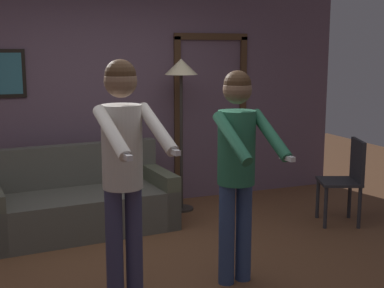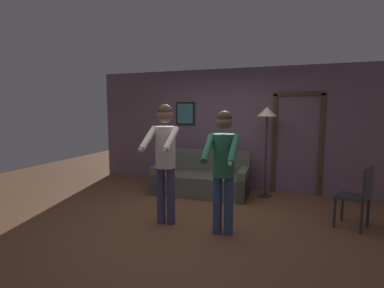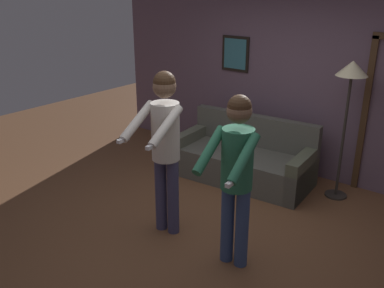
# 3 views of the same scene
# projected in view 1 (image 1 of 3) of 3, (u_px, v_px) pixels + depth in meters

# --- Properties ---
(ground_plane) EXTENTS (12.00, 12.00, 0.00)m
(ground_plane) POSITION_uv_depth(u_px,v_px,m) (155.00, 279.00, 4.44)
(ground_plane) COLOR brown
(back_wall_assembly) EXTENTS (6.40, 0.10, 2.60)m
(back_wall_assembly) POSITION_uv_depth(u_px,v_px,m) (97.00, 100.00, 6.25)
(back_wall_assembly) COLOR #6C5466
(back_wall_assembly) RESTS_ON ground_plane
(couch) EXTENTS (1.96, 0.99, 0.87)m
(couch) POSITION_uv_depth(u_px,v_px,m) (81.00, 205.00, 5.61)
(couch) COLOR #56554C
(couch) RESTS_ON ground_plane
(torchiere_lamp) EXTENTS (0.38, 0.38, 1.78)m
(torchiere_lamp) POSITION_uv_depth(u_px,v_px,m) (181.00, 81.00, 6.11)
(torchiere_lamp) COLOR #332D28
(torchiere_lamp) RESTS_ON ground_plane
(person_standing_left) EXTENTS (0.50, 0.73, 1.82)m
(person_standing_left) POSITION_uv_depth(u_px,v_px,m) (123.00, 156.00, 3.91)
(person_standing_left) COLOR #3E3D61
(person_standing_left) RESTS_ON ground_plane
(person_standing_right) EXTENTS (0.47, 0.64, 1.73)m
(person_standing_right) POSITION_uv_depth(u_px,v_px,m) (238.00, 157.00, 4.22)
(person_standing_right) COLOR #334776
(person_standing_right) RESTS_ON ground_plane
(dining_chair_distant) EXTENTS (0.54, 0.54, 0.93)m
(dining_chair_distant) POSITION_uv_depth(u_px,v_px,m) (347.00, 176.00, 5.80)
(dining_chair_distant) COLOR #2D2D33
(dining_chair_distant) RESTS_ON ground_plane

